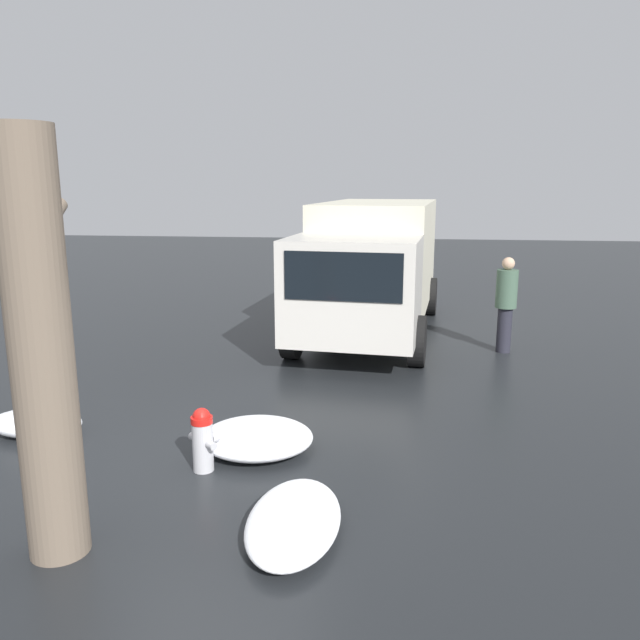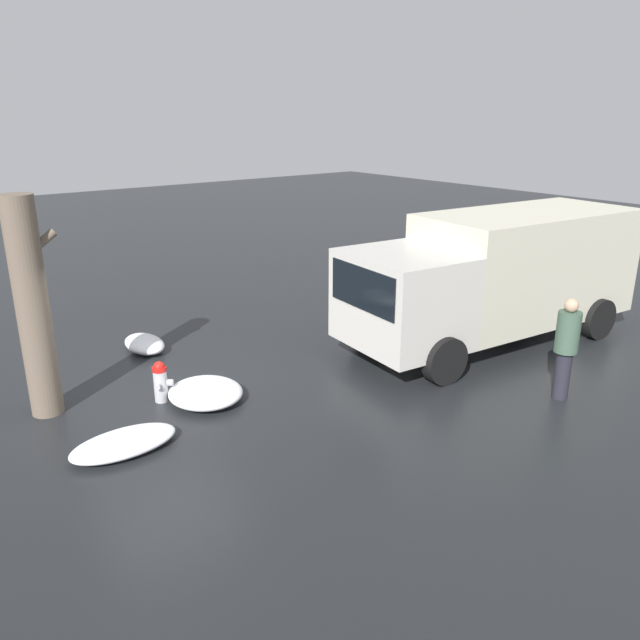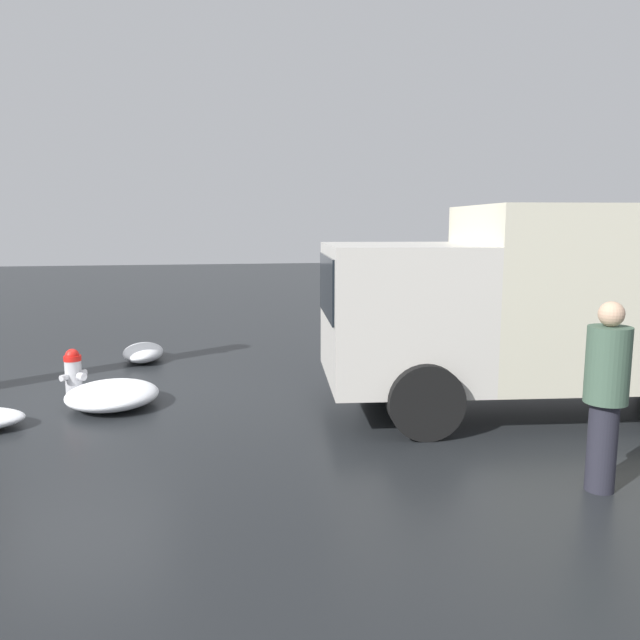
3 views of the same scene
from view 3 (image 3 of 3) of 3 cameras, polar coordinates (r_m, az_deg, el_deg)
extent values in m
plane|color=black|center=(9.73, -21.50, -6.71)|extent=(60.00, 60.00, 0.00)
cylinder|color=#B7B7BC|center=(9.66, -21.59, -5.10)|extent=(0.23, 0.23, 0.56)
cylinder|color=red|center=(9.59, -21.70, -3.26)|extent=(0.24, 0.24, 0.07)
sphere|color=red|center=(9.58, -21.71, -3.05)|extent=(0.20, 0.20, 0.20)
cylinder|color=#B7B7BC|center=(9.52, -20.96, -4.85)|extent=(0.15, 0.15, 0.11)
cylinder|color=#B7B7BC|center=(9.75, -20.88, -4.53)|extent=(0.13, 0.13, 0.09)
cylinder|color=#B7B7BC|center=(9.54, -22.37, -4.90)|extent=(0.13, 0.13, 0.09)
cube|color=beige|center=(8.30, 7.26, 0.72)|extent=(2.13, 2.45, 1.78)
cube|color=black|center=(8.12, 0.61, 3.14)|extent=(0.22, 1.90, 0.78)
cylinder|color=black|center=(7.43, 9.62, -7.35)|extent=(0.92, 0.37, 0.90)
cylinder|color=black|center=(9.57, 6.37, -3.61)|extent=(0.92, 0.37, 0.90)
cylinder|color=#23232D|center=(6.53, 24.37, -10.50)|extent=(0.27, 0.27, 0.86)
cylinder|color=#3F5947|center=(6.32, 24.82, -3.75)|extent=(0.39, 0.39, 0.71)
sphere|color=tan|center=(6.24, 25.10, 0.50)|extent=(0.23, 0.23, 0.23)
ellipsoid|color=white|center=(9.13, -18.45, -6.50)|extent=(1.25, 1.35, 0.32)
ellipsoid|color=white|center=(11.92, -15.86, -2.86)|extent=(0.71, 1.20, 0.31)
camera|label=1|loc=(10.89, -59.89, 7.87)|focal=35.00mm
camera|label=2|loc=(6.24, -105.12, 19.37)|focal=35.00mm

